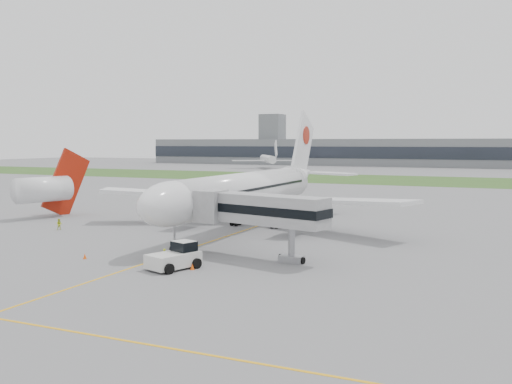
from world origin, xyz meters
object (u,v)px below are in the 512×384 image
at_px(neighbor_aircraft, 46,189).
at_px(ground_crew_near, 165,256).
at_px(airliner, 250,189).
at_px(jet_bridge, 257,210).
at_px(pushback_tug, 176,256).

bearing_deg(neighbor_aircraft, ground_crew_near, -16.39).
distance_m(airliner, ground_crew_near, 25.38).
relative_size(airliner, ground_crew_near, 34.48).
bearing_deg(airliner, jet_bridge, -63.23).
relative_size(airliner, neighbor_aircraft, 3.64).
bearing_deg(pushback_tug, jet_bridge, 74.30).
distance_m(pushback_tug, ground_crew_near, 2.58).
bearing_deg(jet_bridge, pushback_tug, -111.87).
distance_m(airliner, pushback_tug, 26.81).
bearing_deg(neighbor_aircraft, airliner, 18.44).
xyz_separation_m(pushback_tug, ground_crew_near, (-2.20, 1.28, -0.40)).
xyz_separation_m(jet_bridge, ground_crew_near, (-7.50, -6.15, -4.42)).
relative_size(ground_crew_near, neighbor_aircraft, 0.11).
bearing_deg(ground_crew_near, airliner, -95.45).
distance_m(airliner, neighbor_aircraft, 35.52).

